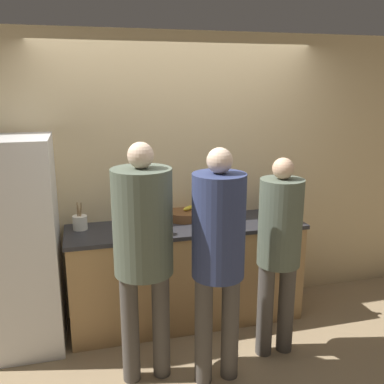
% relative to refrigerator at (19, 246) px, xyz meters
% --- Properties ---
extents(ground_plane, '(14.00, 14.00, 0.00)m').
position_rel_refrigerator_xyz_m(ground_plane, '(1.40, -0.31, -0.88)').
color(ground_plane, '#9E8460').
extents(wall_back, '(5.20, 0.06, 2.60)m').
position_rel_refrigerator_xyz_m(wall_back, '(1.40, 0.34, 0.42)').
color(wall_back, '#D6BC8C').
rests_on(wall_back, ground_plane).
extents(counter, '(2.11, 0.63, 0.93)m').
position_rel_refrigerator_xyz_m(counter, '(1.40, 0.04, -0.41)').
color(counter, tan).
rests_on(counter, ground_plane).
extents(refrigerator, '(0.61, 0.67, 1.76)m').
position_rel_refrigerator_xyz_m(refrigerator, '(0.00, 0.00, 0.00)').
color(refrigerator, white).
rests_on(refrigerator, ground_plane).
extents(person_left, '(0.42, 0.42, 1.78)m').
position_rel_refrigerator_xyz_m(person_left, '(0.91, -0.69, 0.22)').
color(person_left, '#4C4742').
rests_on(person_left, ground_plane).
extents(person_center, '(0.37, 0.37, 1.75)m').
position_rel_refrigerator_xyz_m(person_center, '(1.41, -0.84, 0.18)').
color(person_center, '#4C4742').
rests_on(person_center, ground_plane).
extents(person_right, '(0.34, 0.34, 1.62)m').
position_rel_refrigerator_xyz_m(person_right, '(1.97, -0.64, 0.08)').
color(person_right, '#4C4742').
rests_on(person_right, ground_plane).
extents(fruit_bowl, '(0.34, 0.34, 0.12)m').
position_rel_refrigerator_xyz_m(fruit_bowl, '(1.43, 0.20, 0.09)').
color(fruit_bowl, brown).
rests_on(fruit_bowl, counter).
extents(utensil_crock, '(0.12, 0.12, 0.24)m').
position_rel_refrigerator_xyz_m(utensil_crock, '(0.49, 0.14, 0.12)').
color(utensil_crock, silver).
rests_on(utensil_crock, counter).
extents(bottle_dark, '(0.07, 0.07, 0.24)m').
position_rel_refrigerator_xyz_m(bottle_dark, '(2.32, -0.16, 0.14)').
color(bottle_dark, '#333338').
rests_on(bottle_dark, counter).
extents(bottle_red, '(0.05, 0.05, 0.15)m').
position_rel_refrigerator_xyz_m(bottle_red, '(2.17, 0.09, 0.11)').
color(bottle_red, red).
rests_on(bottle_red, counter).
extents(cup_white, '(0.09, 0.09, 0.09)m').
position_rel_refrigerator_xyz_m(cup_white, '(1.15, -0.17, 0.10)').
color(cup_white, white).
rests_on(cup_white, counter).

